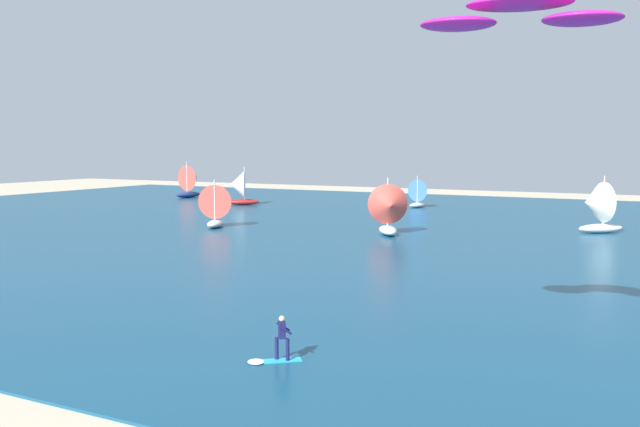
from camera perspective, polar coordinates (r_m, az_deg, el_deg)
The scene contains 9 objects.
ocean at distance 60.91m, azimuth 16.13°, elevation -1.91°, with size 160.00×90.00×0.10m, color navy.
kitesurfer at distance 25.40m, azimuth -3.57°, elevation -10.74°, with size 1.86×1.69×1.67m.
kite at distance 24.10m, azimuth 16.05°, elevation 15.47°, with size 6.65×3.39×0.97m.
sailboat_leading at distance 66.41m, azimuth -8.50°, elevation 0.70°, with size 3.57×4.01×4.50m.
sailboat_near_shore at distance 65.52m, azimuth 21.70°, elevation 0.51°, with size 4.52×4.36×5.05m.
sailboat_mid_right at distance 104.03m, azimuth -10.54°, elevation 2.66°, with size 4.02×4.66×5.31m.
sailboat_mid_left at distance 59.50m, azimuth 5.70°, elevation 0.34°, with size 4.00×4.44×4.93m.
sailboat_trailing at distance 86.99m, azimuth 8.23°, elevation 1.70°, with size 3.04×3.49×3.93m.
sailboat_heeled_over at distance 89.88m, azimuth -6.72°, elevation 2.13°, with size 4.42×3.99×4.91m.
Camera 1 is at (11.73, -7.99, 7.89)m, focal length 38.92 mm.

